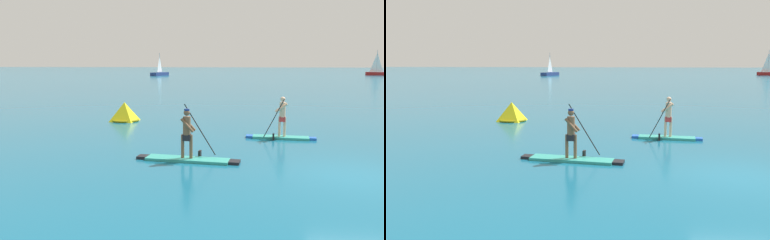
# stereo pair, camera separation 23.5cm
# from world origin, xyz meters

# --- Properties ---
(ground) EXTENTS (440.00, 440.00, 0.00)m
(ground) POSITION_xyz_m (0.00, 0.00, 0.00)
(ground) COLOR #145B7A
(paddleboarder_near_left) EXTENTS (3.55, 1.00, 1.93)m
(paddleboarder_near_left) POSITION_xyz_m (-5.14, 1.22, 0.36)
(paddleboarder_near_left) COLOR teal
(paddleboarder_near_left) RESTS_ON ground
(paddleboarder_mid_center) EXTENTS (3.00, 0.92, 1.86)m
(paddleboarder_mid_center) POSITION_xyz_m (-1.65, 5.58, 0.41)
(paddleboarder_mid_center) COLOR teal
(paddleboarder_mid_center) RESTS_ON ground
(race_marker_buoy) EXTENTS (1.89, 1.89, 1.06)m
(race_marker_buoy) POSITION_xyz_m (-9.84, 9.87, 0.47)
(race_marker_buoy) COLOR yellow
(race_marker_buoy) RESTS_ON ground
(sailboat_left_horizon) EXTENTS (3.58, 5.92, 5.29)m
(sailboat_left_horizon) POSITION_xyz_m (-22.29, 81.94, 0.63)
(sailboat_left_horizon) COLOR navy
(sailboat_left_horizon) RESTS_ON ground
(sailboat_right_horizon) EXTENTS (4.80, 2.74, 6.04)m
(sailboat_right_horizon) POSITION_xyz_m (29.07, 90.03, 0.88)
(sailboat_right_horizon) COLOR #A51E1E
(sailboat_right_horizon) RESTS_ON ground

